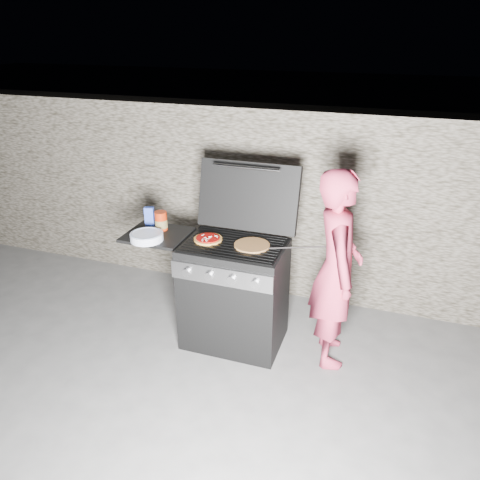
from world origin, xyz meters
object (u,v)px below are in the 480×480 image
(sauce_jar, at_px, (161,221))
(pizza_topped, at_px, (208,239))
(gas_grill, at_px, (206,289))
(person, at_px, (336,270))

(sauce_jar, bearing_deg, pizza_topped, -10.69)
(pizza_topped, height_order, sauce_jar, sauce_jar)
(pizza_topped, distance_m, sauce_jar, 0.47)
(gas_grill, height_order, sauce_jar, sauce_jar)
(gas_grill, distance_m, person, 1.10)
(gas_grill, height_order, pizza_topped, pizza_topped)
(gas_grill, bearing_deg, sauce_jar, 168.69)
(pizza_topped, xyz_separation_m, person, (1.01, 0.07, -0.14))
(gas_grill, xyz_separation_m, person, (1.04, 0.07, 0.33))
(gas_grill, height_order, person, person)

